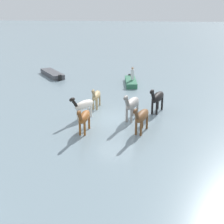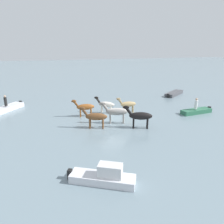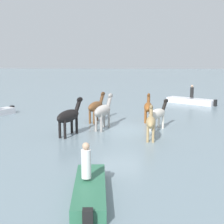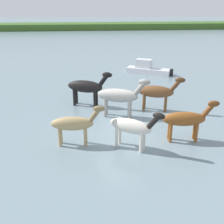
% 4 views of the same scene
% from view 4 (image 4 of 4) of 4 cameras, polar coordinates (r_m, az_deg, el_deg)
% --- Properties ---
extents(ground_plane, '(177.69, 177.69, 0.00)m').
position_cam_4_polar(ground_plane, '(13.32, 2.33, -2.78)').
color(ground_plane, gray).
extents(distant_shoreline, '(159.92, 6.00, 2.40)m').
position_cam_4_polar(distant_shoreline, '(59.04, -3.92, 16.80)').
color(distant_shoreline, '#3C5E25').
rests_on(distant_shoreline, ground_plane).
extents(horse_gray_outer, '(2.11, 1.54, 1.78)m').
position_cam_4_polar(horse_gray_outer, '(10.92, 4.25, -3.05)').
color(horse_gray_outer, silver).
rests_on(horse_gray_outer, ground_plane).
extents(horse_lead, '(2.24, 0.63, 1.74)m').
position_cam_4_polar(horse_lead, '(11.30, -7.87, -2.43)').
color(horse_lead, tan).
rests_on(horse_lead, ground_plane).
extents(horse_dark_mare, '(2.67, 1.20, 2.08)m').
position_cam_4_polar(horse_dark_mare, '(13.89, 1.57, 3.41)').
color(horse_dark_mare, '#9E9993').
rests_on(horse_dark_mare, ground_plane).
extents(horse_mid_herd, '(2.35, 0.68, 1.82)m').
position_cam_4_polar(horse_mid_herd, '(11.92, 15.13, -1.42)').
color(horse_mid_herd, brown).
rests_on(horse_mid_herd, ground_plane).
extents(horse_pinto_flank, '(2.47, 1.16, 1.93)m').
position_cam_4_polar(horse_pinto_flank, '(14.94, 9.36, 4.17)').
color(horse_pinto_flank, brown).
rests_on(horse_pinto_flank, ground_plane).
extents(horse_rear_stallion, '(2.59, 1.32, 2.04)m').
position_cam_4_polar(horse_rear_stallion, '(15.49, -5.31, 5.26)').
color(horse_rear_stallion, black).
rests_on(horse_rear_stallion, ground_plane).
extents(boat_skiff_near, '(3.62, 2.53, 1.31)m').
position_cam_4_polar(boat_skiff_near, '(22.92, 7.45, 8.65)').
color(boat_skiff_near, silver).
rests_on(boat_skiff_near, ground_plane).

